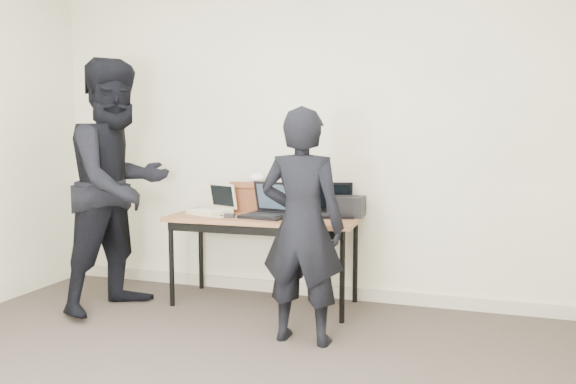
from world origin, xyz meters
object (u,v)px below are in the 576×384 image
at_px(person_typist, 302,226).
at_px(person_observer, 119,186).
at_px(desk, 264,223).
at_px(leather_satchel, 253,196).
at_px(laptop_beige, 213,208).
at_px(laptop_center, 268,209).
at_px(equipment_box, 347,206).
at_px(laptop_right, 331,208).

relative_size(person_typist, person_observer, 0.80).
bearing_deg(desk, leather_satchel, 127.28).
xyz_separation_m(laptop_beige, person_typist, (0.96, -0.68, 0.00)).
bearing_deg(laptop_center, leather_satchel, 141.19).
xyz_separation_m(desk, laptop_center, (0.05, -0.02, 0.12)).
xyz_separation_m(laptop_center, equipment_box, (0.58, 0.21, 0.02)).
distance_m(desk, laptop_beige, 0.45).
relative_size(laptop_right, person_typist, 0.28).
bearing_deg(person_observer, laptop_beige, -37.81).
relative_size(laptop_right, person_observer, 0.22).
xyz_separation_m(leather_satchel, person_typist, (0.70, -0.90, -0.07)).
bearing_deg(desk, laptop_right, 19.15).
bearing_deg(leather_satchel, desk, -57.30).
bearing_deg(person_observer, laptop_center, -52.96).
height_order(laptop_beige, laptop_right, laptop_right).
bearing_deg(desk, person_typist, -53.47).
distance_m(laptop_center, person_typist, 0.81).
xyz_separation_m(laptop_beige, laptop_right, (0.94, 0.18, 0.01)).
height_order(laptop_right, equipment_box, laptop_right).
height_order(desk, person_observer, person_observer).
relative_size(laptop_beige, leather_satchel, 1.03).
bearing_deg(laptop_right, desk, -173.92).
distance_m(laptop_center, person_observer, 1.17).
distance_m(equipment_box, person_observer, 1.79).
height_order(desk, leather_satchel, leather_satchel).
xyz_separation_m(laptop_beige, leather_satchel, (0.26, 0.23, 0.08)).
relative_size(desk, person_typist, 0.98).
distance_m(desk, equipment_box, 0.67).
bearing_deg(equipment_box, person_typist, -97.22).
height_order(laptop_right, person_observer, person_observer).
distance_m(laptop_beige, equipment_box, 1.09).
height_order(laptop_beige, leather_satchel, leather_satchel).
bearing_deg(leather_satchel, person_observer, -147.98).
distance_m(laptop_beige, person_observer, 0.76).
bearing_deg(equipment_box, person_observer, -159.49).
distance_m(leather_satchel, equipment_box, 0.81).
bearing_deg(person_typist, laptop_right, -87.59).
bearing_deg(laptop_right, leather_satchel, 162.23).
distance_m(leather_satchel, person_typist, 1.15).
relative_size(leather_satchel, person_observer, 0.19).
xyz_separation_m(laptop_right, equipment_box, (0.13, 0.01, 0.02)).
bearing_deg(desk, equipment_box, 15.97).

